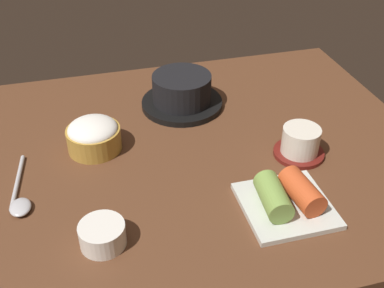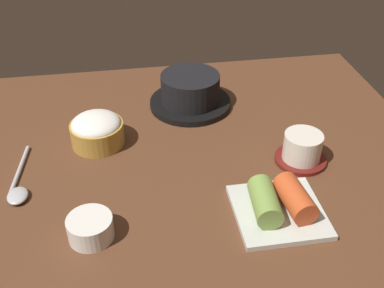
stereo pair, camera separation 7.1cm
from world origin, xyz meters
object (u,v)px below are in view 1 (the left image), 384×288
object	(u,v)px
spoon	(19,199)
kimchi_plate	(287,198)
stone_pot	(182,92)
rice_bowl	(94,135)
tea_cup_with_saucer	(300,143)
side_bowl_near	(102,234)

from	to	relation	value
spoon	kimchi_plate	bearing A→B (deg)	-16.85
stone_pot	rice_bowl	size ratio (longest dim) A/B	1.73
tea_cup_with_saucer	kimchi_plate	bearing A→B (deg)	-123.13
tea_cup_with_saucer	kimchi_plate	xyz separation A→B (cm)	(-8.71, -13.34, -0.75)
stone_pot	kimchi_plate	bearing A→B (deg)	-76.48
tea_cup_with_saucer	spoon	world-z (taller)	tea_cup_with_saucer
tea_cup_with_saucer	kimchi_plate	world-z (taller)	tea_cup_with_saucer
tea_cup_with_saucer	side_bowl_near	world-z (taller)	tea_cup_with_saucer
stone_pot	tea_cup_with_saucer	bearing A→B (deg)	-53.52
kimchi_plate	stone_pot	bearing A→B (deg)	103.52
rice_bowl	tea_cup_with_saucer	world-z (taller)	rice_bowl
stone_pot	tea_cup_with_saucer	size ratio (longest dim) A/B	1.85
stone_pot	spoon	bearing A→B (deg)	-145.52
rice_bowl	side_bowl_near	bearing A→B (deg)	-92.61
spoon	rice_bowl	bearing A→B (deg)	41.15
stone_pot	side_bowl_near	size ratio (longest dim) A/B	2.52
kimchi_plate	side_bowl_near	world-z (taller)	kimchi_plate
tea_cup_with_saucer	kimchi_plate	distance (cm)	15.95
rice_bowl	kimchi_plate	bearing A→B (deg)	-40.80
stone_pot	rice_bowl	bearing A→B (deg)	-150.79
stone_pot	side_bowl_near	xyz separation A→B (cm)	(-21.92, -37.36, -1.55)
stone_pot	spoon	xyz separation A→B (cm)	(-34.89, -23.95, -2.97)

